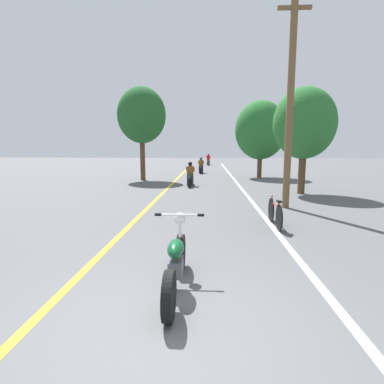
% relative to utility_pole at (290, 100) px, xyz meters
% --- Properties ---
extents(ground_plane, '(120.00, 120.00, 0.00)m').
position_rel_utility_pole_xyz_m(ground_plane, '(-3.20, -7.53, -3.70)').
color(ground_plane, '#515154').
extents(lane_stripe_center, '(0.14, 48.00, 0.01)m').
position_rel_utility_pole_xyz_m(lane_stripe_center, '(-4.90, 5.54, -3.70)').
color(lane_stripe_center, yellow).
rests_on(lane_stripe_center, ground).
extents(lane_stripe_edge, '(0.14, 48.00, 0.01)m').
position_rel_utility_pole_xyz_m(lane_stripe_edge, '(-1.02, 5.54, -3.70)').
color(lane_stripe_edge, white).
rests_on(lane_stripe_edge, ground).
extents(utility_pole, '(1.10, 0.24, 7.22)m').
position_rel_utility_pole_xyz_m(utility_pole, '(0.00, 0.00, 0.00)').
color(utility_pole, brown).
rests_on(utility_pole, ground).
extents(roadside_tree_right_near, '(2.79, 2.51, 4.82)m').
position_rel_utility_pole_xyz_m(roadside_tree_right_near, '(1.56, 3.40, -0.51)').
color(roadside_tree_right_near, '#513A23').
rests_on(roadside_tree_right_near, ground).
extents(roadside_tree_right_far, '(3.57, 3.21, 5.39)m').
position_rel_utility_pole_xyz_m(roadside_tree_right_far, '(0.89, 10.99, -0.37)').
color(roadside_tree_right_far, '#513A23').
rests_on(roadside_tree_right_far, ground).
extents(roadside_tree_left, '(3.11, 2.80, 5.98)m').
position_rel_utility_pole_xyz_m(roadside_tree_left, '(-7.07, 8.84, 0.46)').
color(roadside_tree_left, '#513A23').
rests_on(roadside_tree_left, ground).
extents(motorcycle_foreground, '(0.82, 2.18, 1.05)m').
position_rel_utility_pole_xyz_m(motorcycle_foreground, '(-3.22, -6.41, -3.27)').
color(motorcycle_foreground, black).
rests_on(motorcycle_foreground, ground).
extents(motorcycle_rider_lead, '(0.50, 2.10, 1.36)m').
position_rel_utility_pole_xyz_m(motorcycle_rider_lead, '(-3.77, 5.94, -3.18)').
color(motorcycle_rider_lead, black).
rests_on(motorcycle_rider_lead, ground).
extents(motorcycle_rider_mid, '(0.50, 2.02, 1.34)m').
position_rel_utility_pole_xyz_m(motorcycle_rider_mid, '(-3.37, 14.31, -3.19)').
color(motorcycle_rider_mid, black).
rests_on(motorcycle_rider_mid, ground).
extents(motorcycle_rider_far, '(0.50, 2.13, 1.41)m').
position_rel_utility_pole_xyz_m(motorcycle_rider_far, '(-2.77, 26.08, -3.17)').
color(motorcycle_rider_far, black).
rests_on(motorcycle_rider_far, ground).
extents(bicycle_parked, '(0.44, 1.67, 0.80)m').
position_rel_utility_pole_xyz_m(bicycle_parked, '(-0.94, -2.58, -3.33)').
color(bicycle_parked, black).
rests_on(bicycle_parked, ground).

